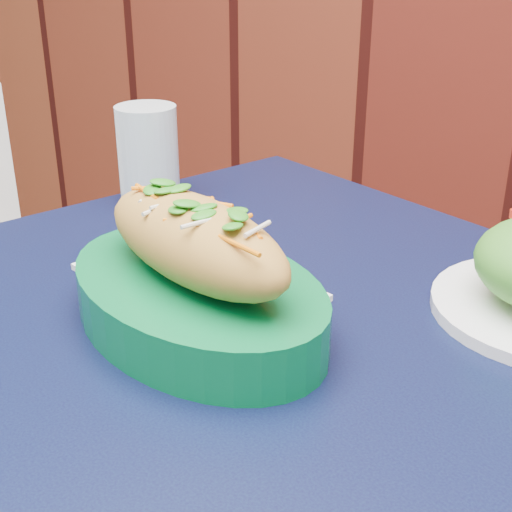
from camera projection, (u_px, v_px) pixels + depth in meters
The scene contains 3 objects.
cafe_table at pixel (231, 418), 0.67m from camera, with size 0.98×0.98×0.75m.
banh_mi_basket at pixel (196, 277), 0.63m from camera, with size 0.32×0.25×0.13m.
water_glass at pixel (148, 155), 0.93m from camera, with size 0.08×0.08×0.13m, color silver.
Camera 1 is at (0.80, 1.38, 1.08)m, focal length 50.00 mm.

